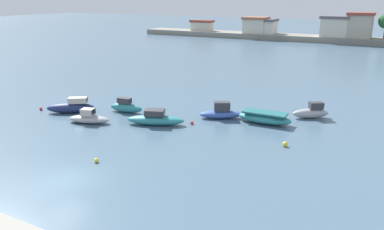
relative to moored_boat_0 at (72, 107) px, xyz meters
name	(u,v)px	position (x,y,z in m)	size (l,w,h in m)	color
ground_plane	(67,180)	(11.06, -11.55, -0.63)	(400.00, 400.00, 0.00)	#476075
moored_boat_0	(72,107)	(0.00, 0.00, 0.00)	(4.83, 3.85, 1.63)	navy
moored_boat_1	(89,118)	(4.00, -1.72, -0.15)	(4.33, 2.65, 1.42)	#9E9EA3
moored_boat_2	(126,107)	(4.96, 2.84, -0.05)	(3.84, 1.52, 1.54)	teal
moored_boat_3	(155,119)	(9.96, 0.87, -0.06)	(5.70, 3.48, 1.49)	teal
moored_boat_4	(221,113)	(14.63, 5.68, -0.06)	(4.41, 3.28, 1.68)	#3856A8
moored_boat_5	(265,118)	(18.99, 6.22, -0.09)	(5.25, 2.00, 1.13)	teal
moored_boat_6	(312,112)	(22.63, 10.02, -0.01)	(3.67, 2.91, 1.63)	#9E9EA3
mooring_buoy_0	(192,123)	(12.98, 2.60, -0.47)	(0.32, 0.32, 0.32)	red
mooring_buoy_1	(96,160)	(10.88, -8.44, -0.46)	(0.34, 0.34, 0.34)	yellow
mooring_buoy_2	(285,144)	(22.34, 1.21, -0.42)	(0.41, 0.41, 0.41)	yellow
mooring_buoy_3	(41,109)	(-3.60, -0.92, -0.46)	(0.33, 0.33, 0.33)	red
distant_shoreline	(325,33)	(11.83, 80.23, 1.69)	(108.56, 7.98, 7.84)	gray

